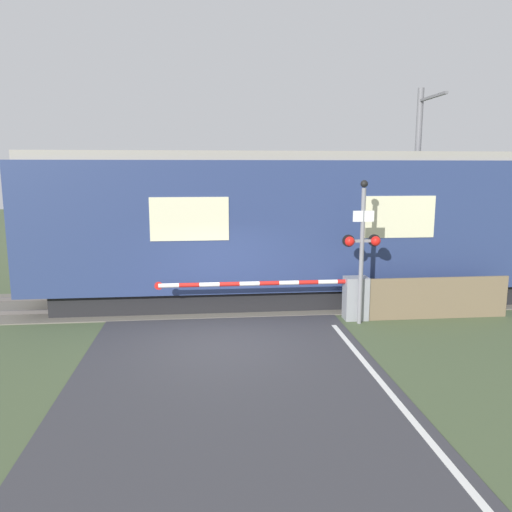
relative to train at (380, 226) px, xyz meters
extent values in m
plane|color=#475638|center=(-4.71, -3.50, -2.21)|extent=(80.00, 80.00, 0.00)
cube|color=#666056|center=(-4.71, 0.00, -2.20)|extent=(36.00, 3.20, 0.03)
cube|color=#595451|center=(-4.71, -0.72, -2.13)|extent=(36.00, 0.08, 0.10)
cube|color=#595451|center=(-4.71, 0.72, -2.13)|extent=(36.00, 0.08, 0.10)
cube|color=black|center=(0.00, 0.00, -1.91)|extent=(18.48, 2.36, 0.60)
cube|color=navy|center=(0.00, 0.00, 0.13)|extent=(20.08, 2.78, 3.49)
cube|color=gray|center=(0.00, 0.00, 2.00)|extent=(19.68, 2.56, 0.24)
cube|color=beige|center=(0.00, -1.40, 0.39)|extent=(2.01, 0.02, 1.12)
cube|color=beige|center=(-5.52, -1.40, 0.39)|extent=(2.01, 0.02, 1.12)
cube|color=gray|center=(-1.27, -1.98, -1.65)|extent=(0.60, 0.44, 1.12)
cylinder|color=gray|center=(-1.27, -1.98, -1.20)|extent=(0.16, 0.16, 0.18)
cylinder|color=red|center=(-1.52, -1.98, -1.20)|extent=(0.50, 0.11, 0.11)
cylinder|color=white|center=(-2.03, -1.98, -1.20)|extent=(0.50, 0.11, 0.11)
cylinder|color=red|center=(-2.53, -1.98, -1.20)|extent=(0.50, 0.11, 0.11)
cylinder|color=white|center=(-3.03, -1.98, -1.20)|extent=(0.50, 0.11, 0.11)
cylinder|color=red|center=(-3.54, -1.98, -1.20)|extent=(0.50, 0.11, 0.11)
cylinder|color=white|center=(-4.04, -1.98, -1.20)|extent=(0.50, 0.11, 0.11)
cylinder|color=red|center=(-4.54, -1.98, -1.20)|extent=(0.50, 0.11, 0.11)
cylinder|color=white|center=(-5.05, -1.98, -1.20)|extent=(0.50, 0.11, 0.11)
cylinder|color=red|center=(-5.55, -1.98, -1.20)|extent=(0.50, 0.11, 0.11)
cylinder|color=white|center=(-6.05, -1.98, -1.20)|extent=(0.50, 0.11, 0.11)
cylinder|color=red|center=(-6.30, -1.98, -1.20)|extent=(0.20, 0.02, 0.20)
cylinder|color=gray|center=(-1.28, -2.34, -0.51)|extent=(0.11, 0.11, 3.41)
cube|color=gray|center=(-1.28, -2.34, -0.10)|extent=(0.78, 0.07, 0.07)
sphere|color=red|center=(-1.60, -2.39, -0.10)|extent=(0.24, 0.24, 0.24)
sphere|color=red|center=(-0.95, -2.39, -0.10)|extent=(0.24, 0.24, 0.24)
cylinder|color=black|center=(-1.60, -2.28, -0.10)|extent=(0.30, 0.06, 0.30)
cylinder|color=black|center=(-0.95, -2.28, -0.10)|extent=(0.30, 0.06, 0.30)
cube|color=white|center=(-1.28, -2.38, 0.52)|extent=(0.53, 0.02, 0.27)
sphere|color=black|center=(-1.28, -2.34, 1.30)|extent=(0.18, 0.18, 0.18)
cylinder|color=slate|center=(1.95, 2.09, 1.02)|extent=(0.20, 0.20, 6.47)
cube|color=slate|center=(1.95, 1.19, 3.86)|extent=(0.10, 1.80, 0.08)
cube|color=#726047|center=(0.78, -2.14, -1.66)|extent=(3.99, 0.06, 1.10)
camera|label=1|loc=(-5.13, -14.19, 1.66)|focal=35.00mm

